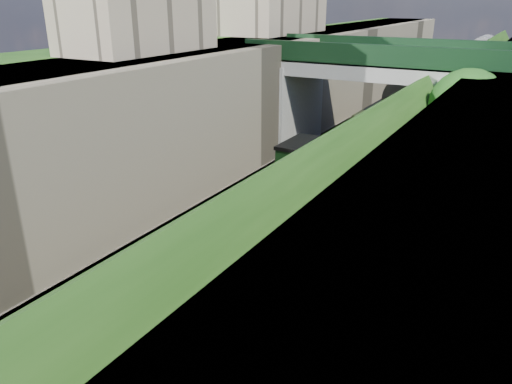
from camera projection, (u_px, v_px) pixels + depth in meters
trackbed at (349, 175)px, 28.54m from camera, size 10.00×90.00×0.20m
retaining_wall at (265, 107)px, 29.84m from camera, size 1.00×90.00×7.00m
street_plateau_left at (217, 101)px, 31.46m from camera, size 6.00×90.00×7.00m
embankment_slope at (440, 150)px, 24.35m from camera, size 4.75×90.00×6.38m
track_left at (317, 167)px, 29.41m from camera, size 2.50×90.00×0.20m
track_right at (370, 176)px, 27.94m from camera, size 2.50×90.00×0.20m
road_bridge at (392, 96)px, 29.90m from camera, size 16.00×6.40×7.25m
building_near at (138, 10)px, 24.83m from camera, size 4.00×8.00×4.00m
tree at (470, 110)px, 23.50m from camera, size 3.60×3.80×6.60m
locomotive at (285, 218)px, 18.69m from camera, size 3.10×10.23×3.83m
tender at (351, 170)px, 24.75m from camera, size 2.70×6.00×3.05m
coach_front at (413, 113)px, 34.79m from camera, size 2.90×18.00×3.70m
coach_middle at (458, 78)px, 50.00m from camera, size 2.90×18.00×3.70m
coach_rear at (482, 59)px, 65.22m from camera, size 2.90×18.00×3.70m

